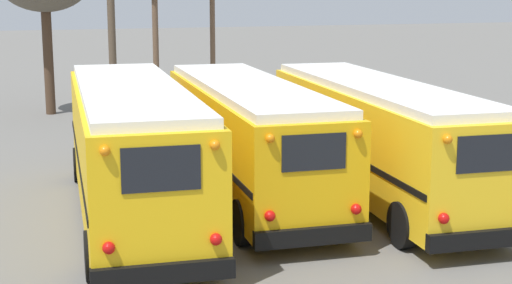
{
  "coord_description": "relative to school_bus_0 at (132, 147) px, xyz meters",
  "views": [
    {
      "loc": [
        -5.78,
        -18.84,
        5.44
      ],
      "look_at": [
        0.0,
        -0.5,
        1.56
      ],
      "focal_mm": 55.0,
      "sensor_mm": 36.0,
      "label": 1
    }
  ],
  "objects": [
    {
      "name": "school_bus_0",
      "position": [
        0.0,
        0.0,
        0.0
      ],
      "size": [
        3.08,
        10.63,
        3.16
      ],
      "color": "yellow",
      "rests_on": "ground"
    },
    {
      "name": "ground_plane",
      "position": [
        3.15,
        0.87,
        -1.72
      ],
      "size": [
        160.0,
        160.0,
        0.0
      ],
      "primitive_type": "plane",
      "color": "#66635E"
    },
    {
      "name": "school_bus_1",
      "position": [
        3.15,
        1.03,
        -0.09
      ],
      "size": [
        2.88,
        10.48,
        2.98
      ],
      "color": "#EAAA0F",
      "rests_on": "ground"
    },
    {
      "name": "utility_pole",
      "position": [
        1.39,
        14.22,
        2.88
      ],
      "size": [
        1.8,
        0.31,
        8.92
      ],
      "color": "brown",
      "rests_on": "ground"
    },
    {
      "name": "school_bus_2",
      "position": [
        6.3,
        0.01,
        -0.08
      ],
      "size": [
        2.88,
        10.82,
        2.99
      ],
      "color": "yellow",
      "rests_on": "ground"
    }
  ]
}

